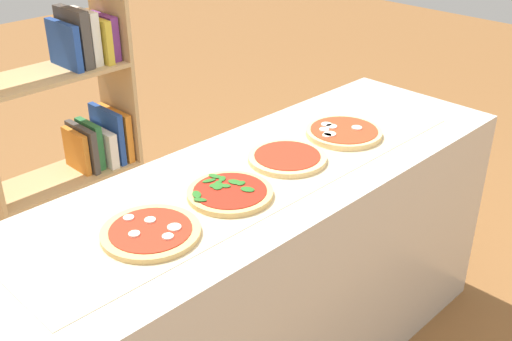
# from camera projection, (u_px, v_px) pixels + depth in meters

# --- Properties ---
(counter) EXTENTS (2.13, 0.67, 0.90)m
(counter) POSITION_uv_depth(u_px,v_px,m) (256.00, 283.00, 2.29)
(counter) COLOR beige
(counter) RESTS_ON ground_plane
(parchment_paper) EXTENTS (1.73, 0.42, 0.00)m
(parchment_paper) POSITION_uv_depth(u_px,v_px,m) (256.00, 175.00, 2.08)
(parchment_paper) COLOR beige
(parchment_paper) RESTS_ON counter
(pizza_mozzarella_0) EXTENTS (0.29, 0.29, 0.02)m
(pizza_mozzarella_0) POSITION_uv_depth(u_px,v_px,m) (151.00, 232.00, 1.76)
(pizza_mozzarella_0) COLOR #DBB26B
(pizza_mozzarella_0) RESTS_ON parchment_paper
(pizza_spinach_1) EXTENTS (0.27, 0.27, 0.03)m
(pizza_spinach_1) POSITION_uv_depth(u_px,v_px,m) (230.00, 193.00, 1.96)
(pizza_spinach_1) COLOR #DBB26B
(pizza_spinach_1) RESTS_ON parchment_paper
(pizza_plain_2) EXTENTS (0.28, 0.28, 0.02)m
(pizza_plain_2) POSITION_uv_depth(u_px,v_px,m) (288.00, 158.00, 2.17)
(pizza_plain_2) COLOR #E5C17F
(pizza_plain_2) RESTS_ON parchment_paper
(pizza_mozzarella_3) EXTENTS (0.29, 0.29, 0.03)m
(pizza_mozzarella_3) POSITION_uv_depth(u_px,v_px,m) (344.00, 132.00, 2.36)
(pizza_mozzarella_3) COLOR #E5C17F
(pizza_mozzarella_3) RESTS_ON parchment_paper
(bookshelf) EXTENTS (0.71, 0.30, 1.52)m
(bookshelf) POSITION_uv_depth(u_px,v_px,m) (74.00, 131.00, 2.86)
(bookshelf) COLOR tan
(bookshelf) RESTS_ON ground_plane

